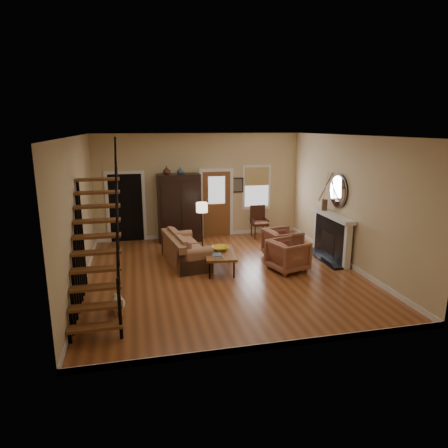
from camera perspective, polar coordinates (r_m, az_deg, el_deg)
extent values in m
plane|color=#985026|center=(9.83, -0.05, -7.10)|extent=(7.00, 7.00, 0.00)
plane|color=white|center=(9.19, -0.06, 12.50)|extent=(7.00, 7.00, 0.00)
cube|color=#D6BD89|center=(12.76, -3.55, 5.41)|extent=(6.50, 0.04, 3.30)
cube|color=#D6BD89|center=(9.23, -20.14, 1.33)|extent=(0.04, 7.00, 3.30)
cube|color=#D6BD89|center=(10.56, 17.43, 3.04)|extent=(0.04, 7.00, 3.30)
cube|color=black|center=(12.85, -13.80, 2.38)|extent=(1.00, 0.36, 2.10)
cube|color=brown|center=(12.94, -1.09, 2.86)|extent=(0.90, 0.06, 2.10)
cube|color=silver|center=(13.18, 4.69, 5.22)|extent=(0.96, 0.06, 1.46)
cube|color=black|center=(11.17, 15.23, -1.92)|extent=(0.24, 1.60, 1.15)
cube|color=white|center=(10.99, 15.16, 1.20)|extent=(0.30, 1.95, 0.10)
cylinder|color=silver|center=(10.93, 15.98, 4.55)|extent=(0.05, 0.90, 0.90)
imported|color=#4C2619|center=(12.12, -8.18, 7.59)|extent=(0.24, 0.24, 0.25)
imported|color=#334C60|center=(12.16, -6.29, 7.57)|extent=(0.20, 0.20, 0.21)
imported|color=gold|center=(10.02, -0.51, -3.51)|extent=(0.42, 0.42, 0.10)
imported|color=brown|center=(10.05, 9.13, -4.44)|extent=(1.07, 1.05, 0.78)
imported|color=brown|center=(10.98, 8.36, -2.78)|extent=(0.99, 0.97, 0.81)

